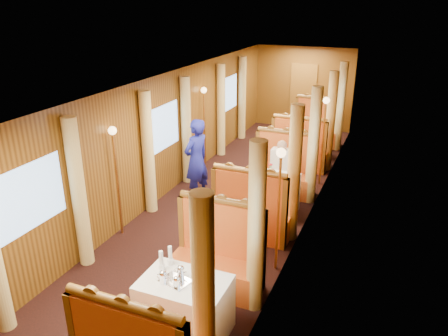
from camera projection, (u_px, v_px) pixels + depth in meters
The scene contains 46 objects.
floor at pixel (232, 205), 8.72m from camera, with size 3.00×12.00×0.01m, color black, non-canonical shape.
ceiling at pixel (233, 80), 7.80m from camera, with size 3.00×12.00×0.01m, color silver, non-canonical shape.
wall_far at pixel (303, 88), 13.42m from camera, with size 3.00×2.50×0.01m, color brown, non-canonical shape.
wall_left at pixel (163, 137), 8.79m from camera, with size 12.00×2.50×0.01m, color brown, non-canonical shape.
wall_right at pixel (311, 156), 7.73m from camera, with size 12.00×2.50×0.01m, color brown, non-canonical shape.
doorway_far at pixel (303, 97), 13.48m from camera, with size 0.80×0.04×2.00m, color brown.
table_near at pixel (185, 307), 5.30m from camera, with size 1.05×0.72×0.75m, color white.
banquette_near_aft at pixel (218, 260), 6.16m from camera, with size 1.30×0.55×1.34m.
table_mid at pixel (269, 194), 8.31m from camera, with size 1.05×0.72×0.75m, color white.
banquette_mid_fwd at pixel (252, 215), 7.42m from camera, with size 1.30×0.55×1.34m.
banquette_mid_aft at pixel (283, 173), 9.17m from camera, with size 1.30×0.55×1.34m.
table_far at pixel (308, 142), 11.32m from camera, with size 1.05×0.72×0.75m, color white.
banquette_far_fwd at pixel (299, 152), 10.43m from camera, with size 1.30×0.55×1.34m.
banquette_far_aft at pixel (316, 130), 12.18m from camera, with size 1.30×0.55×1.34m.
tea_tray at pixel (175, 281), 5.16m from camera, with size 0.34×0.26×0.01m, color silver.
teapot_left at pixel (163, 278), 5.11m from camera, with size 0.16×0.12×0.13m, color silver, non-canonical shape.
teapot_right at pixel (177, 283), 5.04m from camera, with size 0.14×0.11×0.12m, color silver, non-canonical shape.
teapot_back at pixel (181, 273), 5.23m from camera, with size 0.15×0.11×0.12m, color silver, non-canonical shape.
fruit_plate at pixel (202, 292), 4.95m from camera, with size 0.21×0.21×0.05m.
cup_inboard at pixel (161, 262), 5.35m from camera, with size 0.08×0.08×0.26m.
cup_outboard at pixel (170, 257), 5.45m from camera, with size 0.08×0.08×0.26m.
rose_vase_mid at pixel (270, 167), 8.12m from camera, with size 0.06×0.06×0.36m.
rose_vase_far at pixel (311, 121), 11.14m from camera, with size 0.06×0.06×0.36m.
window_left_near at pixel (30, 197), 5.70m from camera, with size 1.20×0.90×0.01m, color #84ADE0, non-canonical shape.
curtain_left_near_b at pixel (78, 194), 6.43m from camera, with size 0.22×0.22×2.35m, color #DDC071.
window_right_near at pixel (243, 243), 4.65m from camera, with size 1.20×0.90×0.01m, color #84ADE0, non-canonical shape.
curtain_right_near_a at pixel (204, 306), 4.12m from camera, with size 0.22×0.22×2.35m, color #DDC071.
curtain_right_near_b at pixel (256, 230), 5.46m from camera, with size 0.22×0.22×2.35m, color #DDC071.
window_left_mid at pixel (163, 128), 8.71m from camera, with size 1.20×0.90×0.01m, color #84ADE0, non-canonical shape.
curtain_left_mid_a at pixel (148, 153), 8.10m from camera, with size 0.22×0.22×2.35m, color #DDC071.
curtain_left_mid_b at pixel (186, 131), 9.44m from camera, with size 0.22×0.22×2.35m, color #DDC071.
window_right_mid at pixel (311, 146), 7.66m from camera, with size 1.20×0.90×0.01m, color #84ADE0, non-canonical shape.
curtain_right_mid_a at pixel (294, 175), 7.13m from camera, with size 0.22×0.22×2.35m, color #DDC071.
curtain_right_mid_b at pixel (313, 147), 8.47m from camera, with size 0.22×0.22×2.35m, color #DDC071.
window_left_far at pixel (229, 94), 11.72m from camera, with size 1.20×0.90×0.01m, color #84ADE0, non-canonical shape.
curtain_left_far_a at pixel (221, 111), 11.11m from camera, with size 0.22×0.22×2.35m, color #DDC071.
curtain_left_far_b at pixel (242, 98), 12.45m from camera, with size 0.22×0.22×2.35m, color #DDC071.
window_right_far at pixel (341, 103), 10.67m from camera, with size 1.20×0.90×0.01m, color #84ADE0, non-canonical shape.
curtain_right_far_a at pixel (330, 122), 10.14m from camera, with size 0.22×0.22×2.35m, color #DDC071.
curtain_right_far_b at pixel (340, 107), 11.48m from camera, with size 0.22×0.22×2.35m, color #DDC071.
sconce_left_fore at pixel (115, 159), 7.20m from camera, with size 0.14×0.14×1.95m.
sconce_right_fore at pixel (279, 186), 6.21m from camera, with size 0.14×0.14×1.95m.
sconce_left_aft at pixel (204, 111), 10.21m from camera, with size 0.14×0.14×1.95m.
sconce_right_aft at pixel (324, 124), 9.22m from camera, with size 0.14×0.14×1.95m.
steward at pixel (196, 160), 8.70m from camera, with size 0.62×0.40×1.69m, color navy.
passenger at pixel (281, 163), 8.84m from camera, with size 0.40×0.44×0.76m.
Camera 1 is at (2.83, -7.30, 3.90)m, focal length 35.00 mm.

